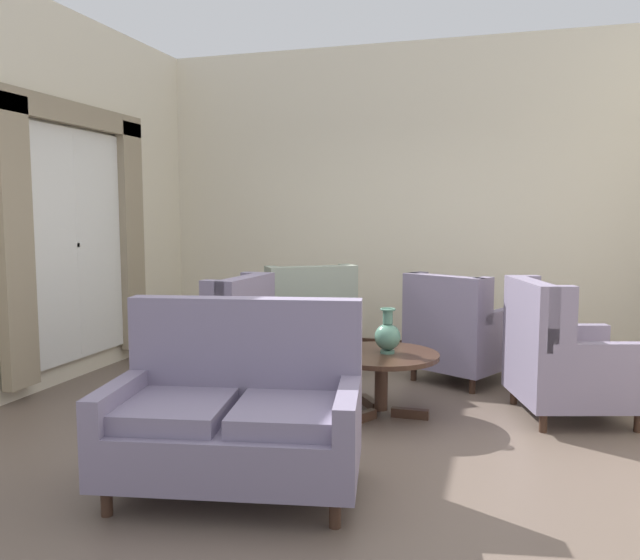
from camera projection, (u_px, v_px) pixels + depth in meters
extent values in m
plane|color=brown|center=(347.00, 441.00, 4.23)|extent=(8.28, 8.28, 0.00)
cube|color=beige|center=(413.00, 200.00, 6.88)|extent=(5.89, 0.08, 3.35)
cube|color=beige|center=(65.00, 197.00, 5.71)|extent=(0.08, 4.14, 3.35)
cube|color=#382319|center=(410.00, 346.00, 6.99)|extent=(5.73, 0.03, 0.12)
cube|color=silver|center=(76.00, 245.00, 5.78)|extent=(0.03, 1.26, 2.02)
cube|color=white|center=(77.00, 245.00, 5.78)|extent=(0.02, 1.34, 2.10)
cube|color=white|center=(77.00, 245.00, 5.77)|extent=(0.02, 0.04, 2.02)
cube|color=white|center=(77.00, 245.00, 5.77)|extent=(0.02, 1.26, 0.04)
cube|color=gray|center=(15.00, 244.00, 4.98)|extent=(0.10, 0.32, 2.32)
cube|color=gray|center=(131.00, 237.00, 6.53)|extent=(0.10, 0.32, 2.32)
cube|color=gray|center=(76.00, 115.00, 5.64)|extent=(0.10, 1.94, 0.20)
cylinder|color=#382319|center=(382.00, 355.00, 4.72)|extent=(0.86, 0.86, 0.04)
cylinder|color=#382319|center=(381.00, 384.00, 4.74)|extent=(0.10, 0.10, 0.40)
cube|color=#382319|center=(410.00, 413.00, 4.71)|extent=(0.28, 0.06, 0.07)
cube|color=#382319|center=(369.00, 403.00, 4.97)|extent=(0.21, 0.26, 0.07)
cube|color=#382319|center=(361.00, 417.00, 4.62)|extent=(0.19, 0.27, 0.07)
cylinder|color=#4C7A66|center=(387.00, 351.00, 4.71)|extent=(0.11, 0.11, 0.02)
ellipsoid|color=#4C7A66|center=(388.00, 337.00, 4.70)|extent=(0.19, 0.19, 0.20)
cylinder|color=#4C7A66|center=(388.00, 317.00, 4.68)|extent=(0.07, 0.07, 0.11)
torus|color=#4C7A66|center=(388.00, 309.00, 4.68)|extent=(0.12, 0.12, 0.02)
cube|color=slate|center=(233.00, 444.00, 3.41)|extent=(1.48, 1.02, 0.28)
cube|color=slate|center=(245.00, 350.00, 3.68)|extent=(1.36, 0.38, 0.62)
cube|color=slate|center=(176.00, 410.00, 3.38)|extent=(0.64, 0.67, 0.10)
cube|color=slate|center=(286.00, 414.00, 3.32)|extent=(0.64, 0.67, 0.10)
cube|color=slate|center=(117.00, 401.00, 3.40)|extent=(0.23, 0.69, 0.19)
cube|color=slate|center=(348.00, 408.00, 3.27)|extent=(0.23, 0.69, 0.19)
cylinder|color=#382319|center=(107.00, 502.00, 3.18)|extent=(0.06, 0.06, 0.14)
cylinder|color=#382319|center=(335.00, 513.00, 3.06)|extent=(0.06, 0.06, 0.14)
cylinder|color=#382319|center=(152.00, 455.00, 3.80)|extent=(0.06, 0.06, 0.14)
cylinder|color=#382319|center=(344.00, 463.00, 3.68)|extent=(0.06, 0.06, 0.14)
cube|color=gray|center=(302.00, 342.00, 6.08)|extent=(1.17, 1.19, 0.31)
cube|color=gray|center=(313.00, 300.00, 5.68)|extent=(0.75, 0.58, 0.61)
cube|color=gray|center=(347.00, 289.00, 5.87)|extent=(0.20, 0.22, 0.46)
cube|color=gray|center=(272.00, 292.00, 5.64)|extent=(0.20, 0.22, 0.46)
cube|color=gray|center=(335.00, 312.00, 6.21)|extent=(0.53, 0.70, 0.21)
cube|color=gray|center=(264.00, 316.00, 5.98)|extent=(0.53, 0.70, 0.21)
cylinder|color=#382319|center=(322.00, 354.00, 6.54)|extent=(0.06, 0.06, 0.14)
cylinder|color=#382319|center=(260.00, 359.00, 6.34)|extent=(0.06, 0.06, 0.14)
cylinder|color=#382319|center=(346.00, 370.00, 5.86)|extent=(0.06, 0.06, 0.14)
cylinder|color=#382319|center=(278.00, 376.00, 5.65)|extent=(0.06, 0.06, 0.14)
cube|color=slate|center=(209.00, 372.00, 4.96)|extent=(0.84, 0.79, 0.28)
cube|color=slate|center=(247.00, 317.00, 4.80)|extent=(0.18, 0.76, 0.63)
cube|color=slate|center=(254.00, 302.00, 5.13)|extent=(0.20, 0.11, 0.48)
cube|color=slate|center=(215.00, 313.00, 4.52)|extent=(0.20, 0.11, 0.48)
cube|color=slate|center=(223.00, 333.00, 5.25)|extent=(0.71, 0.14, 0.22)
cube|color=slate|center=(181.00, 349.00, 4.64)|extent=(0.71, 0.14, 0.22)
cylinder|color=#382319|center=(194.00, 385.00, 5.36)|extent=(0.06, 0.06, 0.14)
cylinder|color=#382319|center=(153.00, 405.00, 4.81)|extent=(0.06, 0.06, 0.14)
cylinder|color=#382319|center=(263.00, 392.00, 5.15)|extent=(0.06, 0.06, 0.14)
cylinder|color=#382319|center=(229.00, 413.00, 4.59)|extent=(0.06, 0.06, 0.14)
cube|color=slate|center=(465.00, 347.00, 5.80)|extent=(1.10, 1.15, 0.32)
cube|color=slate|center=(443.00, 306.00, 5.49)|extent=(0.75, 0.48, 0.53)
cube|color=slate|center=(483.00, 301.00, 5.31)|extent=(0.18, 0.22, 0.40)
cube|color=slate|center=(417.00, 294.00, 5.78)|extent=(0.18, 0.22, 0.40)
cube|color=slate|center=(501.00, 322.00, 5.57)|extent=(0.46, 0.75, 0.22)
cube|color=slate|center=(438.00, 314.00, 6.04)|extent=(0.46, 0.75, 0.22)
cylinder|color=#382319|center=(514.00, 370.00, 5.87)|extent=(0.06, 0.06, 0.14)
cylinder|color=#382319|center=(457.00, 360.00, 6.29)|extent=(0.06, 0.06, 0.14)
cylinder|color=#382319|center=(472.00, 385.00, 5.35)|extent=(0.06, 0.06, 0.14)
cylinder|color=#382319|center=(414.00, 373.00, 5.77)|extent=(0.06, 0.06, 0.14)
cube|color=slate|center=(573.00, 380.00, 4.71)|extent=(1.03, 1.02, 0.29)
cube|color=slate|center=(529.00, 321.00, 4.66)|extent=(0.37, 0.83, 0.60)
cube|color=slate|center=(560.00, 319.00, 4.29)|extent=(0.22, 0.15, 0.46)
cube|color=slate|center=(526.00, 304.00, 5.01)|extent=(0.22, 0.15, 0.46)
cube|color=slate|center=(603.00, 358.00, 4.32)|extent=(0.72, 0.30, 0.21)
cube|color=slate|center=(562.00, 337.00, 5.04)|extent=(0.72, 0.30, 0.21)
cylinder|color=#382319|center=(638.00, 422.00, 4.40)|extent=(0.06, 0.06, 0.14)
cylinder|color=#382319|center=(596.00, 395.00, 5.06)|extent=(0.06, 0.06, 0.14)
cylinder|color=#382319|center=(543.00, 422.00, 4.40)|extent=(0.06, 0.06, 0.14)
cylinder|color=#382319|center=(514.00, 395.00, 5.06)|extent=(0.06, 0.06, 0.14)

